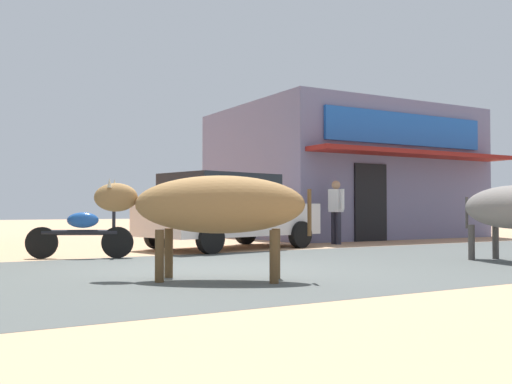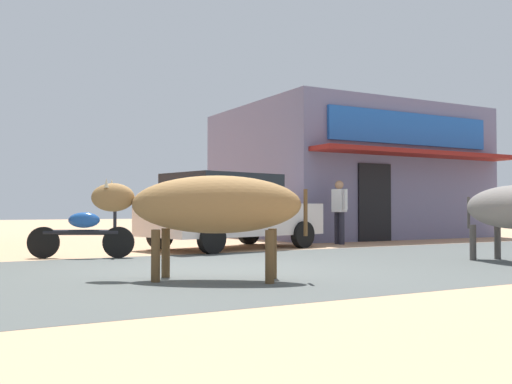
% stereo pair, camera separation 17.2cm
% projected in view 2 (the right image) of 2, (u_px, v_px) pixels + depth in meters
% --- Properties ---
extents(ground, '(80.00, 80.00, 0.00)m').
position_uv_depth(ground, '(211.00, 271.00, 8.36)').
color(ground, tan).
extents(asphalt_road, '(72.00, 5.97, 0.00)m').
position_uv_depth(asphalt_road, '(211.00, 271.00, 8.36)').
color(asphalt_road, '#4B504E').
rests_on(asphalt_road, ground).
extents(storefront_right_club, '(7.19, 6.84, 4.00)m').
position_uv_depth(storefront_right_club, '(346.00, 174.00, 19.20)').
color(storefront_right_club, slate).
rests_on(storefront_right_club, ground).
extents(parked_hatchback_car, '(4.30, 2.71, 1.64)m').
position_uv_depth(parked_hatchback_car, '(229.00, 210.00, 13.03)').
color(parked_hatchback_car, beige).
rests_on(parked_hatchback_car, ground).
extents(parked_motorcycle, '(1.74, 0.88, 1.03)m').
position_uv_depth(parked_motorcycle, '(83.00, 233.00, 10.56)').
color(parked_motorcycle, black).
rests_on(parked_motorcycle, ground).
extents(cow_near_brown, '(2.48, 1.91, 1.30)m').
position_uv_depth(cow_near_brown, '(211.00, 205.00, 7.35)').
color(cow_near_brown, olive).
rests_on(cow_near_brown, ground).
extents(pedestrian_by_shop, '(0.48, 0.61, 1.58)m').
position_uv_depth(pedestrian_by_shop, '(339.00, 207.00, 14.59)').
color(pedestrian_by_shop, '#262633').
rests_on(pedestrian_by_shop, ground).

